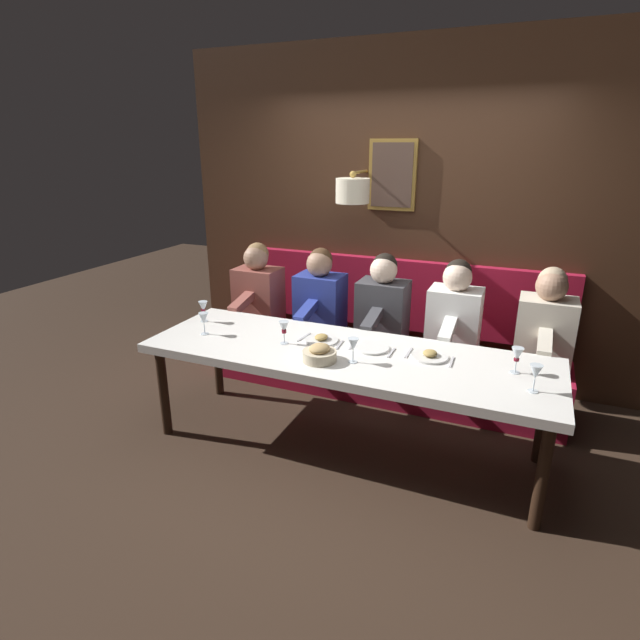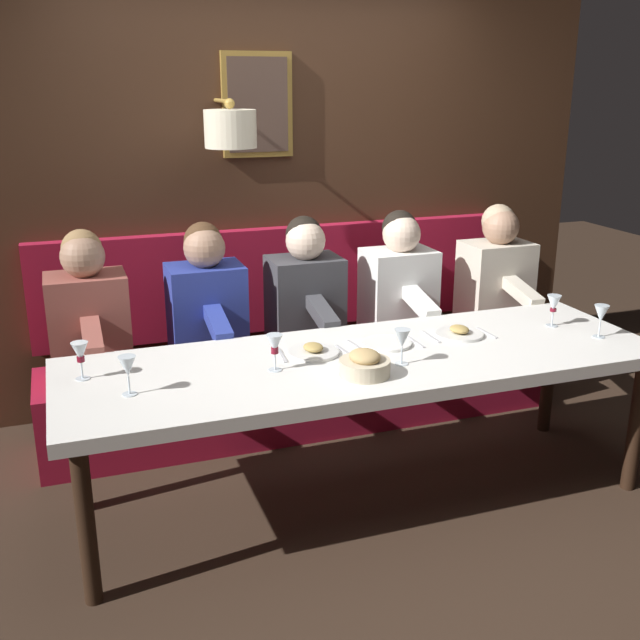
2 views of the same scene
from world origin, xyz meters
name	(u,v)px [view 2 (image 2 of 2)]	position (x,y,z in m)	size (l,w,h in m)	color
ground_plane	(363,498)	(0.00, 0.00, 0.00)	(12.00, 12.00, 0.00)	#332319
dining_table	(366,368)	(0.00, 0.00, 0.68)	(0.90, 2.77, 0.74)	silver
banquette_bench	(305,388)	(0.89, 0.00, 0.23)	(0.52, 2.97, 0.45)	maroon
back_wall_panel	(274,181)	(1.46, 0.00, 1.36)	(0.59, 4.17, 2.90)	#422819
diner_nearest	(496,274)	(0.88, -1.24, 0.82)	(0.60, 0.40, 0.79)	beige
diner_near	(399,283)	(0.88, -0.58, 0.82)	(0.60, 0.40, 0.79)	white
diner_middle	(306,292)	(0.88, 0.00, 0.82)	(0.60, 0.40, 0.79)	#3D3D42
diner_far	(206,301)	(0.88, 0.56, 0.82)	(0.60, 0.40, 0.79)	#283893
diner_farthest	(88,312)	(0.88, 1.17, 0.82)	(0.60, 0.40, 0.79)	#934C42
place_setting_0	(459,333)	(0.11, -0.55, 0.75)	(0.24, 0.31, 0.05)	silver
place_setting_1	(386,343)	(0.11, -0.15, 0.75)	(0.24, 0.32, 0.01)	white
place_setting_2	(313,351)	(0.11, 0.22, 0.75)	(0.24, 0.32, 0.05)	silver
wine_glass_0	(128,367)	(-0.09, 1.07, 0.86)	(0.07, 0.07, 0.16)	silver
wine_glass_1	(554,304)	(0.09, -1.07, 0.86)	(0.07, 0.07, 0.16)	silver
wine_glass_2	(601,315)	(-0.14, -1.18, 0.86)	(0.07, 0.07, 0.16)	silver
wine_glass_3	(275,345)	(-0.03, 0.44, 0.86)	(0.07, 0.07, 0.16)	silver
wine_glass_4	(402,339)	(-0.15, -0.11, 0.86)	(0.07, 0.07, 0.16)	silver
wine_glass_5	(80,353)	(0.14, 1.24, 0.86)	(0.07, 0.07, 0.16)	silver
bread_bowl	(365,365)	(-0.21, 0.10, 0.79)	(0.22, 0.22, 0.12)	beige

